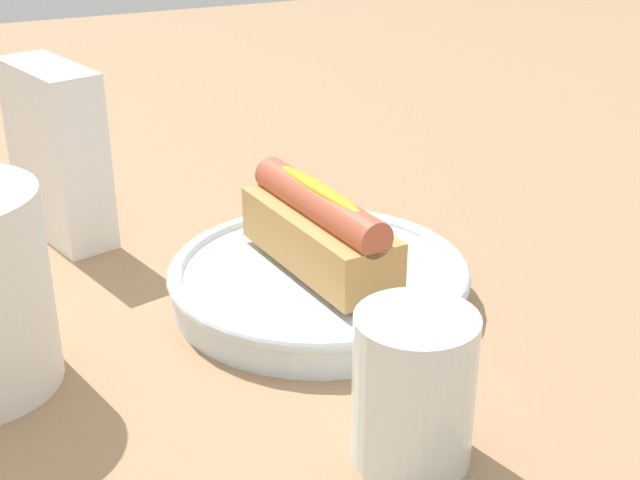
{
  "coord_description": "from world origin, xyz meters",
  "views": [
    {
      "loc": [
        -0.54,
        0.23,
        0.32
      ],
      "look_at": [
        -0.0,
        -0.02,
        0.05
      ],
      "focal_mm": 49.8,
      "sensor_mm": 36.0,
      "label": 1
    }
  ],
  "objects_px": {
    "serving_bowl": "(320,281)",
    "napkin_box": "(58,153)",
    "water_glass": "(413,392)",
    "hotdog_front": "(320,230)"
  },
  "relations": [
    {
      "from": "serving_bowl",
      "to": "napkin_box",
      "type": "height_order",
      "value": "napkin_box"
    },
    {
      "from": "water_glass",
      "to": "napkin_box",
      "type": "relative_size",
      "value": 0.6
    },
    {
      "from": "serving_bowl",
      "to": "water_glass",
      "type": "distance_m",
      "value": 0.19
    },
    {
      "from": "serving_bowl",
      "to": "hotdog_front",
      "type": "bearing_deg",
      "value": -90.0
    },
    {
      "from": "water_glass",
      "to": "serving_bowl",
      "type": "bearing_deg",
      "value": -8.81
    },
    {
      "from": "napkin_box",
      "to": "hotdog_front",
      "type": "bearing_deg",
      "value": -158.71
    },
    {
      "from": "water_glass",
      "to": "napkin_box",
      "type": "xyz_separation_m",
      "value": [
        0.39,
        0.12,
        0.03
      ]
    },
    {
      "from": "serving_bowl",
      "to": "hotdog_front",
      "type": "distance_m",
      "value": 0.04
    },
    {
      "from": "hotdog_front",
      "to": "water_glass",
      "type": "bearing_deg",
      "value": 171.19
    },
    {
      "from": "water_glass",
      "to": "napkin_box",
      "type": "height_order",
      "value": "napkin_box"
    }
  ]
}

